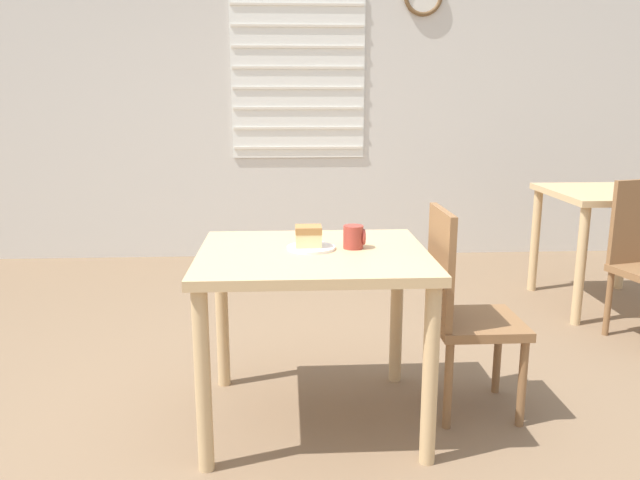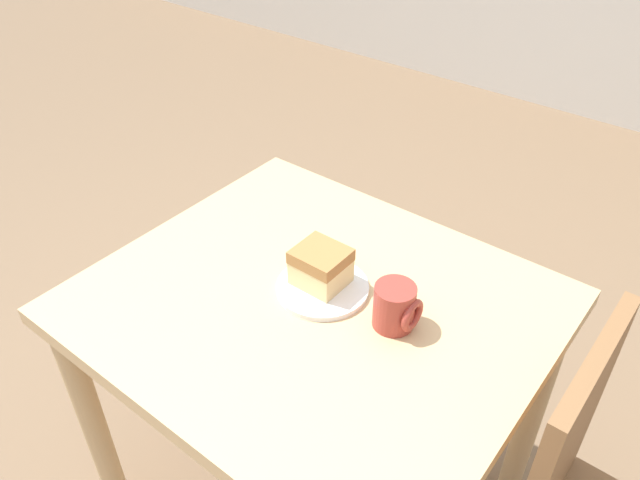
% 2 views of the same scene
% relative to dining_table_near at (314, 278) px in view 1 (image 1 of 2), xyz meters
% --- Properties ---
extents(ground_plane, '(14.00, 14.00, 0.00)m').
position_rel_dining_table_near_xyz_m(ground_plane, '(-0.11, -0.11, -0.64)').
color(ground_plane, '#7A6047').
extents(wall_back, '(10.00, 0.10, 2.80)m').
position_rel_dining_table_near_xyz_m(wall_back, '(-0.11, 2.92, 0.76)').
color(wall_back, beige).
rests_on(wall_back, ground_plane).
extents(dining_table_near, '(0.94, 0.82, 0.75)m').
position_rel_dining_table_near_xyz_m(dining_table_near, '(0.00, 0.00, 0.00)').
color(dining_table_near, tan).
rests_on(dining_table_near, ground_plane).
extents(dining_table_far, '(0.75, 0.80, 0.78)m').
position_rel_dining_table_near_xyz_m(dining_table_far, '(1.99, 1.42, 0.00)').
color(dining_table_far, tan).
rests_on(dining_table_far, ground_plane).
extents(chair_near_window, '(0.38, 0.38, 0.91)m').
position_rel_dining_table_near_xyz_m(chair_near_window, '(0.65, 0.05, -0.16)').
color(chair_near_window, brown).
rests_on(chair_near_window, ground_plane).
extents(plate, '(0.20, 0.20, 0.01)m').
position_rel_dining_table_near_xyz_m(plate, '(-0.01, 0.04, 0.12)').
color(plate, white).
rests_on(plate, dining_table_near).
extents(cake_slice, '(0.11, 0.10, 0.08)m').
position_rel_dining_table_near_xyz_m(cake_slice, '(-0.02, 0.04, 0.17)').
color(cake_slice, '#E5CC89').
rests_on(cake_slice, plate).
extents(coffee_mug, '(0.09, 0.08, 0.10)m').
position_rel_dining_table_near_xyz_m(coffee_mug, '(0.17, 0.04, 0.16)').
color(coffee_mug, '#9E382D').
rests_on(coffee_mug, dining_table_near).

